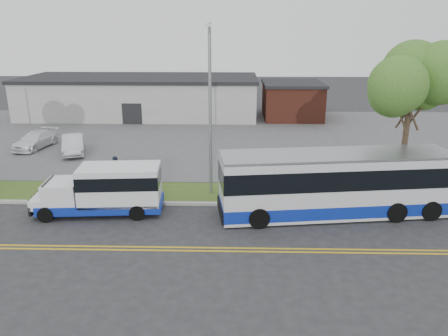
{
  "coord_description": "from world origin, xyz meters",
  "views": [
    {
      "loc": [
        4.39,
        -21.21,
        9.26
      ],
      "look_at": [
        3.77,
        2.84,
        1.6
      ],
      "focal_mm": 35.0,
      "sensor_mm": 36.0,
      "label": 1
    }
  ],
  "objects_px": {
    "streetlight_near": "(210,106)",
    "pedestrian": "(115,170)",
    "shuttle_bus": "(108,188)",
    "parked_car_a": "(73,144)",
    "tree_east": "(412,88)",
    "transit_bus": "(335,184)",
    "parked_car_b": "(36,140)"
  },
  "relations": [
    {
      "from": "transit_bus",
      "to": "pedestrian",
      "type": "height_order",
      "value": "transit_bus"
    },
    {
      "from": "tree_east",
      "to": "parked_car_a",
      "type": "height_order",
      "value": "tree_east"
    },
    {
      "from": "streetlight_near",
      "to": "pedestrian",
      "type": "relative_size",
      "value": 5.18
    },
    {
      "from": "pedestrian",
      "to": "tree_east",
      "type": "bearing_deg",
      "value": 150.09
    },
    {
      "from": "shuttle_bus",
      "to": "parked_car_a",
      "type": "xyz_separation_m",
      "value": [
        -5.88,
        11.13,
        -0.54
      ]
    },
    {
      "from": "streetlight_near",
      "to": "parked_car_a",
      "type": "xyz_separation_m",
      "value": [
        -11.09,
        8.32,
        -4.41
      ]
    },
    {
      "from": "tree_east",
      "to": "parked_car_b",
      "type": "distance_m",
      "value": 27.95
    },
    {
      "from": "parked_car_a",
      "to": "tree_east",
      "type": "bearing_deg",
      "value": -38.86
    },
    {
      "from": "parked_car_a",
      "to": "shuttle_bus",
      "type": "bearing_deg",
      "value": -80.99
    },
    {
      "from": "pedestrian",
      "to": "parked_car_b",
      "type": "xyz_separation_m",
      "value": [
        -8.78,
        8.56,
        -0.26
      ]
    },
    {
      "from": "tree_east",
      "to": "pedestrian",
      "type": "relative_size",
      "value": 4.54
    },
    {
      "from": "parked_car_a",
      "to": "streetlight_near",
      "type": "bearing_deg",
      "value": -55.72
    },
    {
      "from": "parked_car_b",
      "to": "parked_car_a",
      "type": "bearing_deg",
      "value": -12.47
    },
    {
      "from": "streetlight_near",
      "to": "shuttle_bus",
      "type": "distance_m",
      "value": 7.07
    },
    {
      "from": "tree_east",
      "to": "shuttle_bus",
      "type": "xyz_separation_m",
      "value": [
        -16.21,
        -3.08,
        -4.84
      ]
    },
    {
      "from": "tree_east",
      "to": "parked_car_a",
      "type": "relative_size",
      "value": 1.9
    },
    {
      "from": "streetlight_near",
      "to": "tree_east",
      "type": "bearing_deg",
      "value": 1.42
    },
    {
      "from": "shuttle_bus",
      "to": "transit_bus",
      "type": "distance_m",
      "value": 11.78
    },
    {
      "from": "pedestrian",
      "to": "parked_car_b",
      "type": "bearing_deg",
      "value": -70.79
    },
    {
      "from": "shuttle_bus",
      "to": "tree_east",
      "type": "bearing_deg",
      "value": 6.11
    },
    {
      "from": "pedestrian",
      "to": "parked_car_a",
      "type": "xyz_separation_m",
      "value": [
        -5.17,
        7.05,
        -0.2
      ]
    },
    {
      "from": "tree_east",
      "to": "shuttle_bus",
      "type": "height_order",
      "value": "tree_east"
    },
    {
      "from": "parked_car_a",
      "to": "transit_bus",
      "type": "bearing_deg",
      "value": -50.71
    },
    {
      "from": "transit_bus",
      "to": "parked_car_a",
      "type": "xyz_separation_m",
      "value": [
        -17.66,
        10.98,
        -0.85
      ]
    },
    {
      "from": "shuttle_bus",
      "to": "parked_car_a",
      "type": "distance_m",
      "value": 12.6
    },
    {
      "from": "shuttle_bus",
      "to": "parked_car_b",
      "type": "relative_size",
      "value": 1.51
    },
    {
      "from": "streetlight_near",
      "to": "parked_car_a",
      "type": "relative_size",
      "value": 2.17
    },
    {
      "from": "shuttle_bus",
      "to": "pedestrian",
      "type": "relative_size",
      "value": 3.72
    },
    {
      "from": "transit_bus",
      "to": "parked_car_b",
      "type": "bearing_deg",
      "value": 142.08
    },
    {
      "from": "parked_car_b",
      "to": "tree_east",
      "type": "bearing_deg",
      "value": -10.17
    },
    {
      "from": "streetlight_near",
      "to": "pedestrian",
      "type": "height_order",
      "value": "streetlight_near"
    },
    {
      "from": "pedestrian",
      "to": "parked_car_a",
      "type": "bearing_deg",
      "value": -80.25
    }
  ]
}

